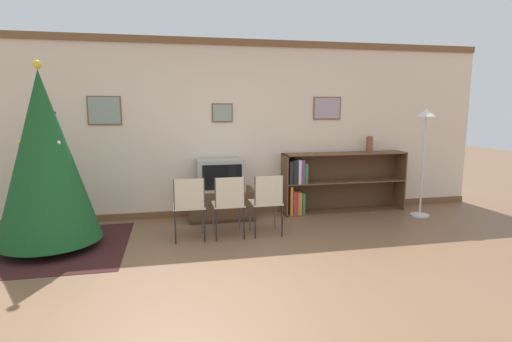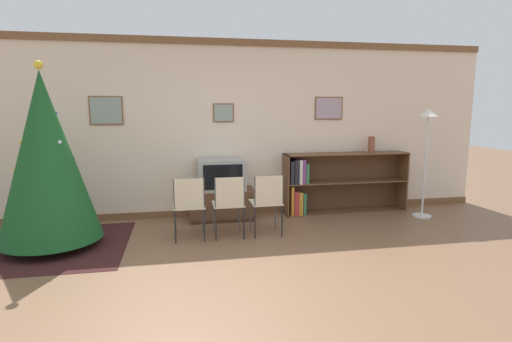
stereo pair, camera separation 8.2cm
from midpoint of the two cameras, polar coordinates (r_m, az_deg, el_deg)
The scene contains 12 objects.
ground_plane at distance 4.00m, azimuth 0.84°, elevation -15.87°, with size 24.00×24.00×0.00m, color brown.
wall_back at distance 6.23m, azimuth -4.09°, elevation 6.01°, with size 8.60×0.11×2.70m.
area_rug at distance 5.52m, azimuth -26.56°, elevation -9.65°, with size 1.74×1.79×0.01m.
christmas_tree at distance 5.29m, azimuth -27.42°, elevation 1.77°, with size 1.17×1.17×2.21m.
tv_console at distance 6.09m, azimuth -4.53°, elevation -4.77°, with size 0.98×0.47×0.46m.
television at distance 5.99m, azimuth -4.59°, elevation -0.51°, with size 0.70×0.46×0.47m.
folding_chair_left at distance 5.12m, azimuth -9.08°, elevation -4.73°, with size 0.40×0.40×0.82m.
folding_chair_center at distance 5.16m, azimuth -3.44°, elevation -4.53°, with size 0.40×0.40×0.82m.
folding_chair_right at distance 5.24m, azimuth 2.06°, elevation -4.29°, with size 0.40×0.40×0.82m.
bookshelf at distance 6.52m, azimuth 10.61°, elevation -1.71°, with size 2.02×0.36×0.96m.
vase at distance 6.75m, azimuth 16.49°, elevation 3.70°, with size 0.11×0.11×0.26m.
standing_lamp at distance 6.59m, azimuth 23.59°, elevation 4.82°, with size 0.28×0.28×1.67m.
Camera 2 is at (-0.70, -3.55, 1.69)m, focal length 28.00 mm.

